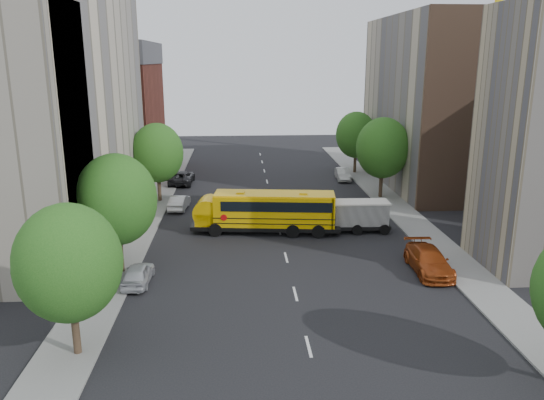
{
  "coord_description": "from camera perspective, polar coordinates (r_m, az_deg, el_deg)",
  "views": [
    {
      "loc": [
        -3.29,
        -36.93,
        13.55
      ],
      "look_at": [
        -0.74,
        2.0,
        3.16
      ],
      "focal_mm": 35.0,
      "sensor_mm": 36.0,
      "label": 1
    }
  ],
  "objects": [
    {
      "name": "parked_car_3",
      "position": [
        36.38,
        16.5,
        -6.27
      ],
      "size": [
        2.35,
        5.48,
        1.57
      ],
      "primitive_type": "imported",
      "rotation": [
        0.0,
        0.0,
        -0.03
      ],
      "color": "#943A12",
      "rests_on": "ground"
    },
    {
      "name": "sidewalk_left",
      "position": [
        44.8,
        -14.15,
        -3.07
      ],
      "size": [
        3.0,
        80.0,
        0.12
      ],
      "primitive_type": "cube",
      "color": "slate",
      "rests_on": "ground"
    },
    {
      "name": "building_left_redbrick",
      "position": [
        66.95,
        -16.6,
        8.26
      ],
      "size": [
        10.0,
        15.0,
        13.0
      ],
      "primitive_type": "cube",
      "color": "maroon",
      "rests_on": "ground"
    },
    {
      "name": "parked_car_1",
      "position": [
        50.0,
        -9.95,
        -0.24
      ],
      "size": [
        1.8,
        4.17,
        1.34
      ],
      "primitive_type": "imported",
      "rotation": [
        0.0,
        0.0,
        3.05
      ],
      "color": "silver",
      "rests_on": "ground"
    },
    {
      "name": "ground",
      "position": [
        39.47,
        1.26,
        -5.16
      ],
      "size": [
        120.0,
        120.0,
        0.0
      ],
      "primitive_type": "plane",
      "color": "black",
      "rests_on": "ground"
    },
    {
      "name": "lane_markings",
      "position": [
        48.95,
        0.25,
        -1.14
      ],
      "size": [
        0.15,
        64.0,
        0.01
      ],
      "primitive_type": "cube",
      "color": "silver",
      "rests_on": "ground"
    },
    {
      "name": "street_tree_2",
      "position": [
        52.24,
        -12.23,
        4.97
      ],
      "size": [
        4.99,
        4.99,
        7.71
      ],
      "color": "#38281C",
      "rests_on": "ground"
    },
    {
      "name": "building_right_far",
      "position": [
        60.95,
        16.97,
        10.0
      ],
      "size": [
        10.0,
        22.0,
        18.0
      ],
      "primitive_type": "cube",
      "color": "#B1A58A",
      "rests_on": "ground"
    },
    {
      "name": "school_bus",
      "position": [
        42.4,
        -0.83,
        -1.07
      ],
      "size": [
        12.1,
        4.04,
        3.35
      ],
      "rotation": [
        0.0,
        0.0,
        -0.11
      ],
      "color": "black",
      "rests_on": "ground"
    },
    {
      "name": "parked_car_2",
      "position": [
        60.21,
        -9.68,
        2.43
      ],
      "size": [
        2.72,
        5.47,
        1.49
      ],
      "primitive_type": "imported",
      "rotation": [
        0.0,
        0.0,
        3.1
      ],
      "color": "black",
      "rests_on": "ground"
    },
    {
      "name": "safari_truck",
      "position": [
        43.3,
        8.77,
        -1.66
      ],
      "size": [
        5.93,
        2.34,
        2.51
      ],
      "rotation": [
        0.0,
        0.0,
        -0.02
      ],
      "color": "black",
      "rests_on": "ground"
    },
    {
      "name": "building_right_sidewall",
      "position": [
        50.82,
        21.3,
        8.78
      ],
      "size": [
        10.1,
        0.3,
        18.0
      ],
      "primitive_type": "cube",
      "color": "brown",
      "rests_on": "ground"
    },
    {
      "name": "parked_car_5",
      "position": [
        61.8,
        7.63,
        2.77
      ],
      "size": [
        1.67,
        4.23,
        1.37
      ],
      "primitive_type": "imported",
      "rotation": [
        0.0,
        0.0,
        -0.05
      ],
      "color": "#A6A8A2",
      "rests_on": "ground"
    },
    {
      "name": "sidewalk_right",
      "position": [
        46.46,
        15.0,
        -2.49
      ],
      "size": [
        3.0,
        80.0,
        0.12
      ],
      "primitive_type": "cube",
      "color": "slate",
      "rests_on": "ground"
    },
    {
      "name": "building_left_cream",
      "position": [
        45.52,
        -22.91,
        9.29
      ],
      "size": [
        10.0,
        26.0,
        20.0
      ],
      "primitive_type": "cube",
      "color": "beige",
      "rests_on": "ground"
    },
    {
      "name": "street_tree_5",
      "position": [
        65.13,
        9.03,
        6.93
      ],
      "size": [
        4.86,
        4.86,
        7.51
      ],
      "color": "#38281C",
      "rests_on": "ground"
    },
    {
      "name": "street_tree_1",
      "position": [
        34.89,
        -16.39,
        0.03
      ],
      "size": [
        5.12,
        5.12,
        7.9
      ],
      "color": "#38281C",
      "rests_on": "ground"
    },
    {
      "name": "street_tree_0",
      "position": [
        25.78,
        -21.03,
        -6.35
      ],
      "size": [
        4.8,
        4.8,
        7.41
      ],
      "color": "#38281C",
      "rests_on": "ground"
    },
    {
      "name": "street_tree_4",
      "position": [
        53.57,
        11.83,
        5.5
      ],
      "size": [
        5.25,
        5.25,
        8.1
      ],
      "color": "#38281C",
      "rests_on": "ground"
    },
    {
      "name": "parked_car_0",
      "position": [
        34.2,
        -14.22,
        -7.7
      ],
      "size": [
        1.68,
        3.94,
        1.33
      ],
      "primitive_type": "imported",
      "rotation": [
        0.0,
        0.0,
        3.11
      ],
      "color": "#B3B5BA",
      "rests_on": "ground"
    }
  ]
}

